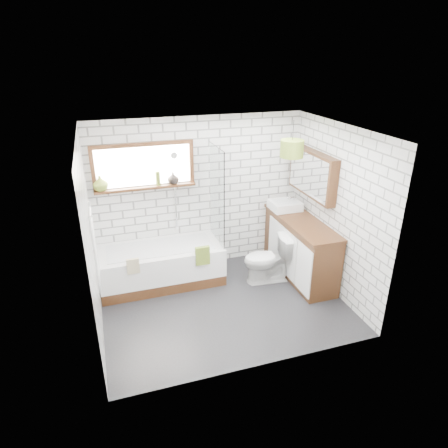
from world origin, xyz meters
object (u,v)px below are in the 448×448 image
object	(u,v)px
bathtub	(161,265)
vanity	(300,248)
toilet	(268,259)
pendant	(292,149)
basin	(285,205)

from	to	relation	value
bathtub	vanity	xyz separation A→B (m)	(2.18, -0.44, 0.18)
bathtub	vanity	size ratio (longest dim) A/B	1.11
bathtub	toilet	xyz separation A→B (m)	(1.60, -0.48, 0.08)
toilet	pendant	distance (m)	1.75
bathtub	vanity	bearing A→B (deg)	-11.42
bathtub	basin	size ratio (longest dim) A/B	3.95
basin	toilet	size ratio (longest dim) A/B	0.62
basin	toilet	world-z (taller)	basin
vanity	toilet	distance (m)	0.58
bathtub	basin	bearing A→B (deg)	1.64
bathtub	toilet	distance (m)	1.68
vanity	pendant	xyz separation A→B (m)	(-0.25, 0.03, 1.62)
bathtub	toilet	world-z (taller)	toilet
bathtub	pendant	size ratio (longest dim) A/B	5.58
toilet	basin	bearing A→B (deg)	142.05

